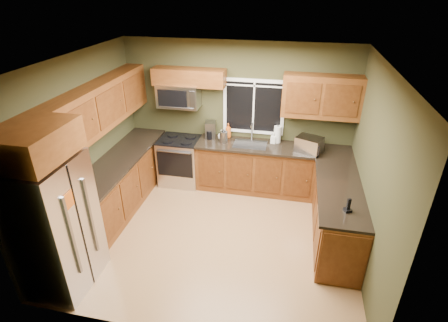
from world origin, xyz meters
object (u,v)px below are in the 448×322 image
(paper_towel_roll, at_px, (277,134))
(cordless_phone, at_px, (348,208))
(refrigerator, at_px, (55,226))
(microwave, at_px, (179,96))
(soap_bottle_a, at_px, (228,131))
(coffee_maker, at_px, (210,130))
(toaster_oven, at_px, (309,145))
(soap_bottle_b, at_px, (273,138))
(range, at_px, (181,161))
(soap_bottle_c, at_px, (222,135))
(kettle, at_px, (224,136))

(paper_towel_roll, distance_m, cordless_phone, 2.25)
(refrigerator, distance_m, paper_towel_roll, 3.90)
(microwave, xyz_separation_m, paper_towel_roll, (1.82, 0.07, -0.63))
(soap_bottle_a, height_order, cordless_phone, soap_bottle_a)
(microwave, distance_m, coffee_maker, 0.86)
(microwave, height_order, paper_towel_roll, microwave)
(toaster_oven, distance_m, cordless_phone, 1.77)
(soap_bottle_b, bearing_deg, refrigerator, -129.86)
(cordless_phone, bearing_deg, microwave, 146.32)
(range, distance_m, soap_bottle_c, 0.99)
(paper_towel_roll, height_order, cordless_phone, paper_towel_roll)
(microwave, distance_m, soap_bottle_c, 1.06)
(coffee_maker, bearing_deg, soap_bottle_c, -12.93)
(kettle, xyz_separation_m, soap_bottle_a, (0.04, 0.23, 0.02))
(microwave, bearing_deg, cordless_phone, -33.68)
(microwave, xyz_separation_m, kettle, (0.86, -0.14, -0.67))
(soap_bottle_b, xyz_separation_m, cordless_phone, (1.12, -1.93, -0.04))
(kettle, bearing_deg, cordless_phone, -41.44)
(soap_bottle_b, relative_size, soap_bottle_c, 1.05)
(toaster_oven, bearing_deg, cordless_phone, -74.14)
(soap_bottle_a, bearing_deg, toaster_oven, -11.53)
(soap_bottle_a, bearing_deg, kettle, -99.69)
(cordless_phone, bearing_deg, coffee_maker, 139.81)
(refrigerator, height_order, paper_towel_roll, refrigerator)
(refrigerator, distance_m, kettle, 3.18)
(coffee_maker, distance_m, cordless_phone, 3.01)
(range, distance_m, kettle, 1.04)
(microwave, relative_size, soap_bottle_a, 2.70)
(coffee_maker, bearing_deg, soap_bottle_a, 10.48)
(paper_towel_roll, height_order, soap_bottle_a, paper_towel_roll)
(range, bearing_deg, microwave, 90.02)
(soap_bottle_b, height_order, cordless_phone, soap_bottle_b)
(paper_towel_roll, relative_size, soap_bottle_b, 1.71)
(soap_bottle_c, bearing_deg, coffee_maker, 167.07)
(refrigerator, distance_m, soap_bottle_c, 3.25)
(toaster_oven, xyz_separation_m, cordless_phone, (0.48, -1.70, -0.07))
(coffee_maker, height_order, soap_bottle_b, coffee_maker)
(paper_towel_roll, bearing_deg, toaster_oven, -26.46)
(soap_bottle_a, bearing_deg, coffee_maker, -169.52)
(microwave, height_order, soap_bottle_c, microwave)
(kettle, bearing_deg, soap_bottle_a, 80.31)
(toaster_oven, relative_size, soap_bottle_b, 2.59)
(coffee_maker, bearing_deg, microwave, -176.70)
(microwave, relative_size, coffee_maker, 2.46)
(coffee_maker, bearing_deg, refrigerator, -113.15)
(range, bearing_deg, kettle, -0.14)
(coffee_maker, height_order, soap_bottle_a, coffee_maker)
(soap_bottle_b, distance_m, cordless_phone, 2.23)
(soap_bottle_a, bearing_deg, microwave, -174.02)
(coffee_maker, relative_size, soap_bottle_c, 1.64)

